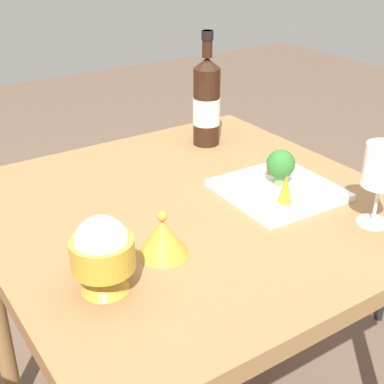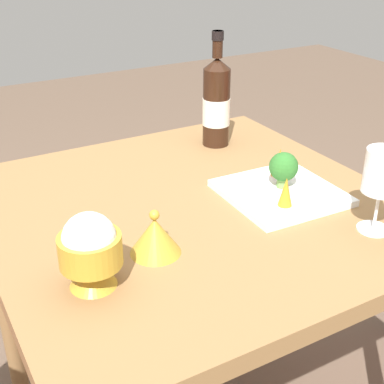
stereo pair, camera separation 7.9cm
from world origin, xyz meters
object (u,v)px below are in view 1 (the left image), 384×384
object	(u,v)px
wine_glass	(382,168)
serving_plate	(278,190)
wine_bottle	(207,102)
rice_bowl	(102,253)
rice_bowl_lid	(163,237)
broccoli_floret	(281,165)
carrot_garnish_left	(286,189)
carrot_garnish_right	(275,160)

from	to	relation	value
wine_glass	serving_plate	world-z (taller)	wine_glass
wine_bottle	rice_bowl	size ratio (longest dim) A/B	2.24
wine_bottle	rice_bowl	bearing A→B (deg)	130.73
wine_glass	rice_bowl	bearing A→B (deg)	79.48
wine_bottle	serving_plate	xyz separation A→B (m)	(-0.35, 0.04, -0.12)
rice_bowl_lid	serving_plate	size ratio (longest dim) A/B	0.39
wine_glass	broccoli_floret	xyz separation A→B (m)	(0.23, 0.06, -0.06)
serving_plate	broccoli_floret	size ratio (longest dim) A/B	3.01
carrot_garnish_left	rice_bowl_lid	bearing A→B (deg)	91.36
rice_bowl	broccoli_floret	world-z (taller)	rice_bowl
broccoli_floret	rice_bowl	bearing A→B (deg)	103.48
carrot_garnish_right	serving_plate	bearing A→B (deg)	145.30
wine_bottle	rice_bowl_lid	bearing A→B (deg)	136.82
wine_bottle	broccoli_floret	bearing A→B (deg)	175.22
carrot_garnish_left	broccoli_floret	bearing A→B (deg)	-34.37
rice_bowl	wine_bottle	bearing A→B (deg)	-49.27
wine_glass	broccoli_floret	distance (m)	0.25
wine_bottle	rice_bowl_lid	xyz separation A→B (m)	(-0.43, 0.40, -0.09)
wine_bottle	wine_glass	distance (m)	0.57
carrot_garnish_right	wine_bottle	bearing A→B (deg)	0.96
wine_glass	serving_plate	xyz separation A→B (m)	(0.22, 0.07, -0.12)
broccoli_floret	carrot_garnish_left	distance (m)	0.09
rice_bowl_lid	broccoli_floret	bearing A→B (deg)	-77.38
broccoli_floret	carrot_garnish_left	size ratio (longest dim) A/B	1.30
serving_plate	carrot_garnish_left	distance (m)	0.09
rice_bowl	carrot_garnish_right	bearing A→B (deg)	-71.98
rice_bowl	carrot_garnish_right	xyz separation A→B (m)	(0.18, -0.54, -0.02)
rice_bowl_lid	serving_plate	distance (m)	0.37
carrot_garnish_right	carrot_garnish_left	bearing A→B (deg)	146.82
broccoli_floret	carrot_garnish_right	xyz separation A→B (m)	(0.05, -0.03, -0.01)
wine_bottle	wine_glass	xyz separation A→B (m)	(-0.57, -0.03, 0.00)
wine_glass	rice_bowl	world-z (taller)	wine_glass
rice_bowl_lid	carrot_garnish_right	bearing A→B (deg)	-71.19
rice_bowl	broccoli_floret	distance (m)	0.53
carrot_garnish_left	serving_plate	bearing A→B (deg)	-31.61
wine_bottle	serving_plate	distance (m)	0.37
rice_bowl_lid	serving_plate	world-z (taller)	rice_bowl_lid
rice_bowl	carrot_garnish_left	xyz separation A→B (m)	(0.05, -0.46, -0.02)
rice_bowl	carrot_garnish_left	world-z (taller)	rice_bowl
wine_bottle	wine_glass	size ratio (longest dim) A/B	1.77
broccoli_floret	carrot_garnish_right	world-z (taller)	broccoli_floret
wine_glass	carrot_garnish_right	world-z (taller)	wine_glass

